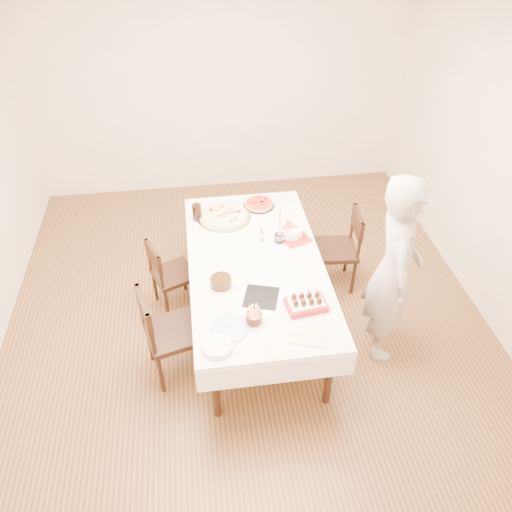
{
  "coord_description": "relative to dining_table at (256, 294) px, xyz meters",
  "views": [
    {
      "loc": [
        -0.38,
        -3.28,
        3.5
      ],
      "look_at": [
        0.08,
        -0.06,
        0.82
      ],
      "focal_mm": 35.0,
      "sensor_mm": 36.0,
      "label": 1
    }
  ],
  "objects": [
    {
      "name": "red_placemat",
      "position": [
        0.4,
        0.29,
        0.38
      ],
      "size": [
        0.32,
        0.32,
        0.01
      ],
      "primitive_type": "cube",
      "rotation": [
        0.0,
        0.0,
        0.35
      ],
      "color": "#B21E1E",
      "rests_on": "dining_table"
    },
    {
      "name": "chair_right_savory",
      "position": [
        0.85,
        0.45,
        0.06
      ],
      "size": [
        0.48,
        0.48,
        0.86
      ],
      "primitive_type": null,
      "rotation": [
        0.0,
        0.0,
        -0.09
      ],
      "color": "black",
      "rests_on": "floor"
    },
    {
      "name": "ceiling",
      "position": [
        -0.08,
        0.06,
        2.33
      ],
      "size": [
        5.0,
        5.0,
        0.0
      ],
      "primitive_type": "plane",
      "rotation": [
        3.14,
        0.0,
        0.0
      ],
      "color": "white",
      "rests_on": "wall_back"
    },
    {
      "name": "pizza_white",
      "position": [
        -0.21,
        0.69,
        0.4
      ],
      "size": [
        0.67,
        0.67,
        0.04
      ],
      "primitive_type": "cylinder",
      "rotation": [
        0.0,
        0.0,
        -0.38
      ],
      "color": "beige",
      "rests_on": "dining_table"
    },
    {
      "name": "plate_stack",
      "position": [
        -0.4,
        -0.9,
        0.4
      ],
      "size": [
        0.27,
        0.27,
        0.05
      ],
      "primitive_type": "cylinder",
      "rotation": [
        0.0,
        0.0,
        0.29
      ],
      "color": "white",
      "rests_on": "dining_table"
    },
    {
      "name": "box_lid",
      "position": [
        0.25,
        -0.88,
        0.38
      ],
      "size": [
        0.33,
        0.27,
        0.02
      ],
      "primitive_type": "cube",
      "rotation": [
        0.0,
        0.0,
        -0.32
      ],
      "color": "beige",
      "rests_on": "dining_table"
    },
    {
      "name": "shaker_pair",
      "position": [
        0.1,
        0.29,
        0.42
      ],
      "size": [
        0.09,
        0.09,
        0.09
      ],
      "primitive_type": null,
      "rotation": [
        0.0,
        0.0,
        -0.17
      ],
      "color": "white",
      "rests_on": "dining_table"
    },
    {
      "name": "wall_right",
      "position": [
        2.17,
        0.06,
        0.98
      ],
      "size": [
        0.04,
        5.0,
        2.7
      ],
      "primitive_type": "cube",
      "color": "#F1DFCA",
      "rests_on": "floor"
    },
    {
      "name": "strawberry_box",
      "position": [
        0.31,
        -0.59,
        0.41
      ],
      "size": [
        0.32,
        0.24,
        0.08
      ],
      "primitive_type": null,
      "rotation": [
        0.0,
        0.0,
        0.12
      ],
      "color": "maroon",
      "rests_on": "dining_table"
    },
    {
      "name": "china_plate",
      "position": [
        -0.3,
        -0.72,
        0.38
      ],
      "size": [
        0.32,
        0.32,
        0.01
      ],
      "primitive_type": "cylinder",
      "rotation": [
        0.0,
        0.0,
        0.09
      ],
      "color": "white",
      "rests_on": "dining_table"
    },
    {
      "name": "wall_back",
      "position": [
        -0.08,
        2.56,
        0.98
      ],
      "size": [
        4.5,
        0.04,
        2.7
      ],
      "primitive_type": "cube",
      "color": "#F1DFCA",
      "rests_on": "floor"
    },
    {
      "name": "taper_candle",
      "position": [
        0.25,
        0.26,
        0.58
      ],
      "size": [
        0.09,
        0.09,
        0.42
      ],
      "primitive_type": "cylinder",
      "rotation": [
        0.0,
        0.0,
        -0.03
      ],
      "color": "white",
      "rests_on": "dining_table"
    },
    {
      "name": "cake_board",
      "position": [
        -0.02,
        -0.43,
        0.38
      ],
      "size": [
        0.33,
        0.33,
        0.01
      ],
      "primitive_type": "cube",
      "rotation": [
        0.0,
        0.0,
        -0.3
      ],
      "color": "black",
      "rests_on": "dining_table"
    },
    {
      "name": "layer_cake",
      "position": [
        -0.32,
        -0.26,
        0.42
      ],
      "size": [
        0.23,
        0.23,
        0.09
      ],
      "primitive_type": "cylinder",
      "rotation": [
        0.0,
        0.0,
        0.05
      ],
      "color": "#321D0C",
      "rests_on": "dining_table"
    },
    {
      "name": "chair_left_dessert",
      "position": [
        -0.74,
        -0.43,
        0.08
      ],
      "size": [
        0.57,
        0.57,
        0.91
      ],
      "primitive_type": null,
      "rotation": [
        0.0,
        0.0,
        3.4
      ],
      "color": "black",
      "rests_on": "floor"
    },
    {
      "name": "dining_table",
      "position": [
        0.0,
        0.0,
        0.0
      ],
      "size": [
        1.14,
        2.14,
        0.75
      ],
      "primitive_type": "cube",
      "rotation": [
        0.0,
        0.0,
        0.0
      ],
      "color": "white",
      "rests_on": "floor"
    },
    {
      "name": "pasta_bowl",
      "position": [
        0.37,
        0.35,
        0.42
      ],
      "size": [
        0.27,
        0.27,
        0.07
      ],
      "primitive_type": "cylinder",
      "rotation": [
        0.0,
        0.0,
        0.18
      ],
      "color": "white",
      "rests_on": "dining_table"
    },
    {
      "name": "birthday_cake",
      "position": [
        -0.11,
        -0.68,
        0.45
      ],
      "size": [
        0.15,
        0.15,
        0.14
      ],
      "primitive_type": "cylinder",
      "rotation": [
        0.0,
        0.0,
        -0.27
      ],
      "color": "#3A1A10",
      "rests_on": "dining_table"
    },
    {
      "name": "cola_glass",
      "position": [
        -0.46,
        0.7,
        0.46
      ],
      "size": [
        0.1,
        0.1,
        0.16
      ],
      "primitive_type": "cylinder",
      "rotation": [
        0.0,
        0.0,
        0.16
      ],
      "color": "black",
      "rests_on": "dining_table"
    },
    {
      "name": "person",
      "position": [
        1.06,
        -0.4,
        0.49
      ],
      "size": [
        0.54,
        0.71,
        1.74
      ],
      "primitive_type": "imported",
      "rotation": [
        0.0,
        0.0,
        1.36
      ],
      "color": "beige",
      "rests_on": "floor"
    },
    {
      "name": "chair_left_savory",
      "position": [
        -0.73,
        0.36,
        0.01
      ],
      "size": [
        0.51,
        0.51,
        0.77
      ],
      "primitive_type": null,
      "rotation": [
        0.0,
        0.0,
        3.53
      ],
      "color": "black",
      "rests_on": "floor"
    },
    {
      "name": "pizza_pepperoni",
      "position": [
        0.15,
        0.85,
        0.4
      ],
      "size": [
        0.38,
        0.38,
        0.04
      ],
      "primitive_type": "cylinder",
      "rotation": [
        0.0,
        0.0,
        0.27
      ],
      "color": "red",
      "rests_on": "dining_table"
    },
    {
      "name": "floor",
      "position": [
        -0.08,
        0.06,
        -0.38
      ],
      "size": [
        5.0,
        5.0,
        0.0
      ],
      "primitive_type": "plane",
      "color": "#532E1C",
      "rests_on": "ground"
    }
  ]
}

